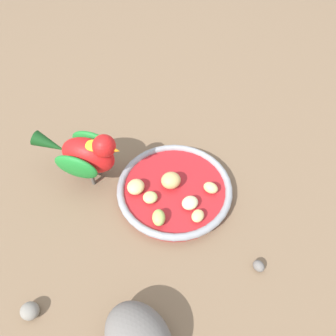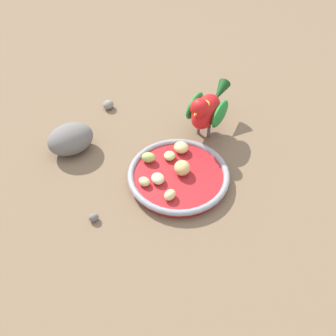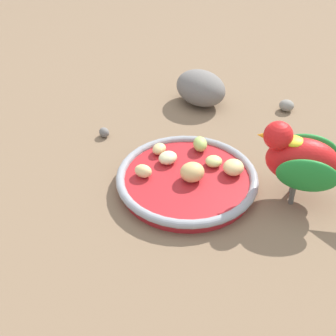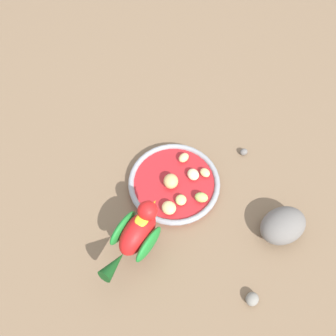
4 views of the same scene
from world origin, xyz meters
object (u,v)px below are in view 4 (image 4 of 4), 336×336
(apple_piece_2, at_px, (181,200))
(parrot, at_px, (137,234))
(rock_large, at_px, (283,225))
(pebble_0, at_px, (244,152))
(apple_piece_0, at_px, (193,174))
(apple_piece_5, at_px, (169,208))
(apple_piece_6, at_px, (205,173))
(apple_piece_1, at_px, (171,181))
(apple_piece_4, at_px, (184,158))
(apple_piece_3, at_px, (201,197))
(pebble_1, at_px, (252,299))
(feeding_bowl, at_px, (174,183))

(apple_piece_2, bearing_deg, parrot, -72.82)
(parrot, distance_m, rock_large, 0.33)
(pebble_0, bearing_deg, apple_piece_0, -89.15)
(apple_piece_5, distance_m, apple_piece_6, 0.13)
(apple_piece_1, distance_m, apple_piece_4, 0.08)
(apple_piece_6, bearing_deg, parrot, -71.06)
(apple_piece_0, distance_m, apple_piece_4, 0.05)
(apple_piece_6, xyz_separation_m, pebble_0, (-0.01, 0.13, -0.02))
(apple_piece_1, xyz_separation_m, apple_piece_3, (0.07, 0.04, -0.00))
(apple_piece_1, xyz_separation_m, pebble_1, (0.31, 0.02, -0.02))
(apple_piece_2, distance_m, apple_piece_6, 0.10)
(pebble_0, distance_m, pebble_1, 0.37)
(rock_large, xyz_separation_m, pebble_0, (-0.22, 0.05, -0.03))
(pebble_1, bearing_deg, apple_piece_5, -168.01)
(apple_piece_3, bearing_deg, apple_piece_1, -149.26)
(apple_piece_1, distance_m, rock_large, 0.27)
(apple_piece_3, relative_size, pebble_0, 1.54)
(pebble_0, bearing_deg, apple_piece_1, -91.41)
(apple_piece_3, bearing_deg, pebble_1, -5.90)
(parrot, distance_m, pebble_0, 0.37)
(apple_piece_5, relative_size, apple_piece_6, 1.31)
(apple_piece_3, height_order, rock_large, rock_large)
(feeding_bowl, height_order, parrot, parrot)
(apple_piece_6, height_order, pebble_1, apple_piece_6)
(apple_piece_2, bearing_deg, apple_piece_3, 66.74)
(apple_piece_0, relative_size, pebble_0, 1.55)
(apple_piece_4, bearing_deg, pebble_0, 71.75)
(apple_piece_2, relative_size, pebble_0, 1.34)
(apple_piece_1, distance_m, apple_piece_2, 0.05)
(rock_large, bearing_deg, pebble_1, -57.49)
(apple_piece_3, height_order, pebble_1, apple_piece_3)
(apple_piece_2, xyz_separation_m, pebble_0, (-0.05, 0.22, -0.02))
(apple_piece_1, relative_size, pebble_0, 1.87)
(parrot, bearing_deg, pebble_1, -83.49)
(apple_piece_1, distance_m, pebble_0, 0.22)
(apple_piece_0, xyz_separation_m, apple_piece_5, (0.05, -0.10, 0.00))
(parrot, height_order, rock_large, parrot)
(apple_piece_6, bearing_deg, pebble_1, -13.19)
(apple_piece_1, xyz_separation_m, apple_piece_4, (-0.05, 0.06, -0.00))
(feeding_bowl, xyz_separation_m, apple_piece_1, (0.00, -0.01, 0.02))
(apple_piece_5, xyz_separation_m, rock_large, (0.16, 0.20, 0.00))
(pebble_1, bearing_deg, apple_piece_2, -175.82)
(apple_piece_5, xyz_separation_m, pebble_0, (-0.05, 0.25, -0.02))
(rock_large, bearing_deg, parrot, -113.14)
(apple_piece_4, bearing_deg, pebble_1, -7.20)
(parrot, xyz_separation_m, pebble_1, (0.22, 0.15, -0.06))
(apple_piece_5, bearing_deg, feeding_bowl, 140.72)
(feeding_bowl, relative_size, apple_piece_6, 8.52)
(apple_piece_2, distance_m, parrot, 0.15)
(apple_piece_2, relative_size, apple_piece_4, 0.96)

